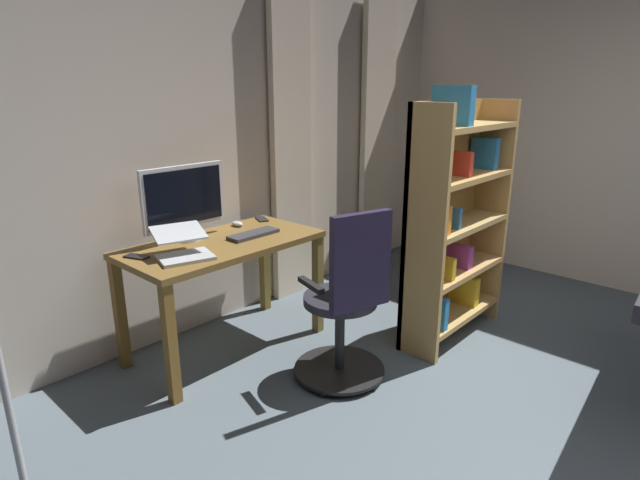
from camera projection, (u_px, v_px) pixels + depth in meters
name	position (u px, v px, depth m)	size (l,w,h in m)	color
back_room_partition	(228.00, 135.00, 3.73)	(5.09, 0.10, 2.75)	beige
curtain_left_panel	(377.00, 132.00, 4.88)	(0.45, 0.06, 2.58)	beige
curtain_right_panel	(291.00, 142.00, 4.06)	(0.40, 0.06, 2.58)	beige
desk	(223.00, 258.00, 3.32)	(1.27, 0.65, 0.76)	brown
office_chair	(347.00, 306.00, 2.97)	(0.56, 0.56, 1.08)	black
computer_monitor	(184.00, 199.00, 3.25)	(0.59, 0.18, 0.48)	silver
computer_keyboard	(253.00, 234.00, 3.40)	(0.36, 0.12, 0.02)	#333338
laptop	(183.00, 248.00, 2.97)	(0.38, 0.41, 0.16)	#B7BCC1
computer_mouse	(237.00, 224.00, 3.63)	(0.06, 0.10, 0.04)	#B7BCC1
cell_phone_face_up	(137.00, 257.00, 2.98)	(0.07, 0.14, 0.01)	black
cell_phone_by_monitor	(262.00, 219.00, 3.81)	(0.07, 0.14, 0.01)	#232328
bookshelf	(452.00, 221.00, 3.48)	(0.94, 0.30, 1.72)	tan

